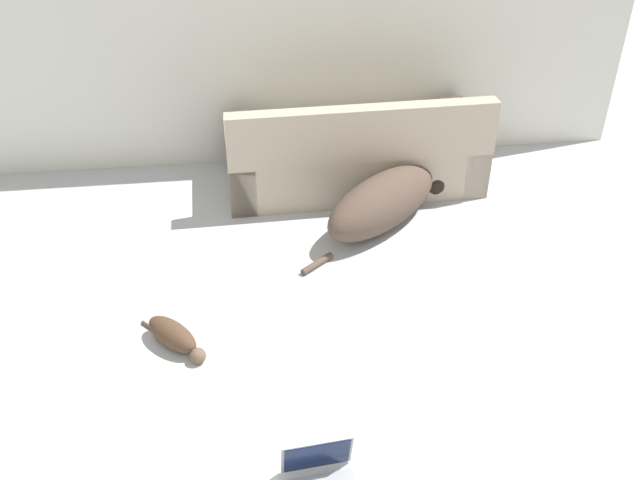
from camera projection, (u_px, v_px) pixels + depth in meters
wall_back at (241, 13)px, 5.54m from camera, size 6.45×0.06×2.55m
couch at (354, 157)px, 5.71m from camera, size 2.05×0.88×0.82m
dog at (387, 200)px, 5.27m from camera, size 1.34×1.16×0.42m
cat at (174, 336)px, 4.21m from camera, size 0.43×0.46×0.16m
laptop_open at (319, 472)px, 3.40m from camera, size 0.37×0.33×0.25m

